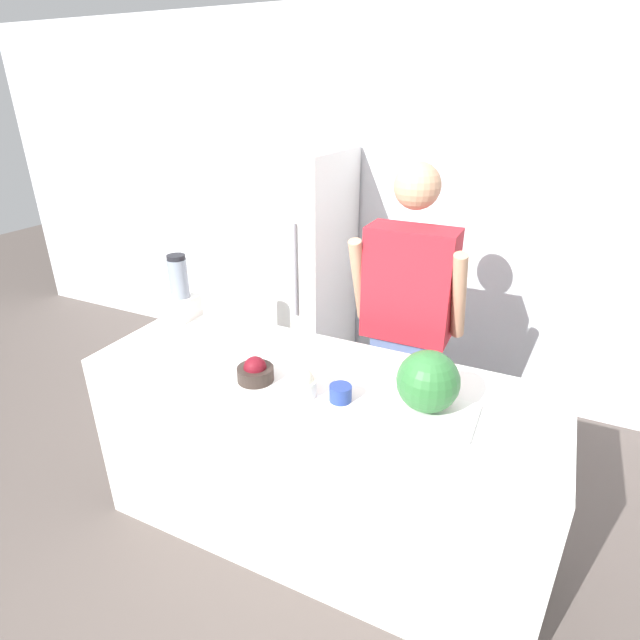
% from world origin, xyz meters
% --- Properties ---
extents(ground_plane, '(14.00, 14.00, 0.00)m').
position_xyz_m(ground_plane, '(0.00, 0.00, 0.00)').
color(ground_plane, '#564C47').
extents(wall_back, '(8.00, 0.06, 2.60)m').
position_xyz_m(wall_back, '(0.00, 2.05, 1.30)').
color(wall_back, silver).
rests_on(wall_back, ground_plane).
extents(counter_island, '(2.08, 0.72, 0.93)m').
position_xyz_m(counter_island, '(0.00, 0.36, 0.46)').
color(counter_island, white).
rests_on(counter_island, ground_plane).
extents(refrigerator, '(0.66, 0.74, 1.72)m').
position_xyz_m(refrigerator, '(-0.79, 1.65, 0.86)').
color(refrigerator, white).
rests_on(refrigerator, ground_plane).
extents(person, '(0.60, 0.27, 1.76)m').
position_xyz_m(person, '(0.20, 1.06, 0.91)').
color(person, '#4C608C').
rests_on(person, ground_plane).
extents(cutting_board, '(0.37, 0.26, 0.01)m').
position_xyz_m(cutting_board, '(0.52, 0.29, 0.94)').
color(cutting_board, white).
rests_on(cutting_board, counter_island).
extents(watermelon, '(0.24, 0.24, 0.24)m').
position_xyz_m(watermelon, '(0.50, 0.30, 1.06)').
color(watermelon, '#2D6B33').
rests_on(watermelon, cutting_board).
extents(bowl_cherries, '(0.16, 0.16, 0.11)m').
position_xyz_m(bowl_cherries, '(-0.22, 0.21, 0.97)').
color(bowl_cherries, '#2D231E').
rests_on(bowl_cherries, counter_island).
extents(bowl_cream, '(0.13, 0.13, 0.13)m').
position_xyz_m(bowl_cream, '(0.01, 0.19, 0.98)').
color(bowl_cream, white).
rests_on(bowl_cream, counter_island).
extents(bowl_small_blue, '(0.09, 0.09, 0.07)m').
position_xyz_m(bowl_small_blue, '(0.18, 0.22, 0.96)').
color(bowl_small_blue, navy).
rests_on(bowl_small_blue, counter_island).
extents(blender, '(0.15, 0.15, 0.36)m').
position_xyz_m(blender, '(-0.93, 0.59, 1.07)').
color(blender, silver).
rests_on(blender, counter_island).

